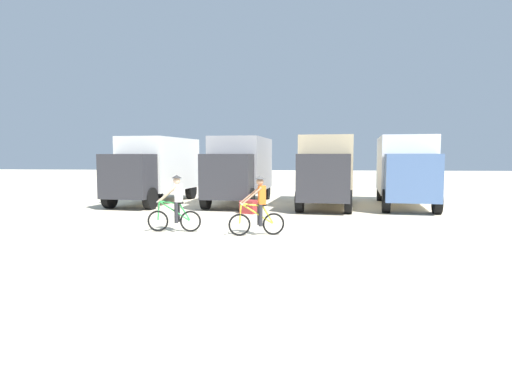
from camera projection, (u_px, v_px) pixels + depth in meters
The scene contains 8 objects.
ground_plane at pixel (260, 240), 12.45m from camera, with size 120.00×120.00×0.00m, color beige.
box_truck_white_box at pixel (156, 166), 22.26m from camera, with size 3.19×6.99×3.35m.
box_truck_grey_hauler at pixel (240, 167), 21.96m from camera, with size 2.87×6.91×3.35m.
box_truck_tan_camper at pixel (327, 167), 20.83m from camera, with size 3.12×6.98×3.35m.
box_truck_avon_van at pixel (405, 167), 20.72m from camera, with size 3.22×7.00×3.35m.
cyclist_orange_shirt at pixel (176, 205), 13.76m from camera, with size 1.73×0.52×1.82m.
cyclist_cowboy_hat at pixel (259, 208), 13.12m from camera, with size 1.69×0.62×1.82m.
supply_crate at pixel (250, 207), 18.29m from camera, with size 0.70×0.65×0.54m, color #9E2D2D.
Camera 1 is at (1.03, -12.25, 2.42)m, focal length 30.35 mm.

